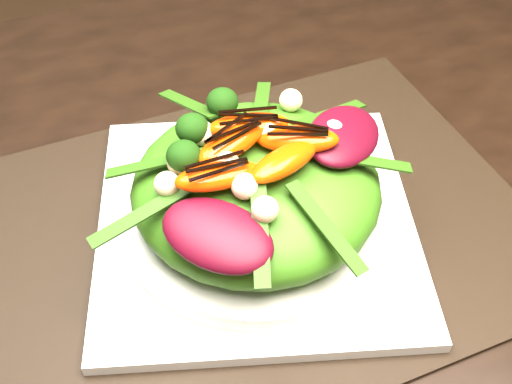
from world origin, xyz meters
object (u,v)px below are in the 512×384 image
object	(u,v)px
salad_bowl	(256,212)
plate_base	(256,223)
placemat	(256,228)
lettuce_mound	(256,187)
orange_segment	(243,129)
dining_table	(243,305)

from	to	relation	value
salad_bowl	plate_base	bearing A→B (deg)	0.00
placemat	salad_bowl	distance (m)	0.02
salad_bowl	lettuce_mound	size ratio (longest dim) A/B	1.12
orange_segment	salad_bowl	bearing A→B (deg)	-87.31
lettuce_mound	salad_bowl	bearing A→B (deg)	0.00
salad_bowl	lettuce_mound	bearing A→B (deg)	0.00
dining_table	lettuce_mound	distance (m)	0.09
plate_base	orange_segment	distance (m)	0.08
dining_table	lettuce_mound	size ratio (longest dim) A/B	8.35
plate_base	orange_segment	xyz separation A→B (m)	(-0.00, 0.02, 0.08)
placemat	plate_base	world-z (taller)	plate_base
salad_bowl	orange_segment	distance (m)	0.07
orange_segment	dining_table	bearing A→B (deg)	-110.95
salad_bowl	orange_segment	bearing A→B (deg)	92.69
lettuce_mound	orange_segment	bearing A→B (deg)	92.69
orange_segment	plate_base	bearing A→B (deg)	-87.31
dining_table	plate_base	bearing A→B (deg)	59.98
placemat	lettuce_mound	xyz separation A→B (m)	(0.00, 0.00, 0.05)
lettuce_mound	placemat	bearing A→B (deg)	0.00
dining_table	orange_segment	distance (m)	0.14
placemat	plate_base	xyz separation A→B (m)	(0.00, 0.00, 0.01)
dining_table	placemat	world-z (taller)	dining_table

